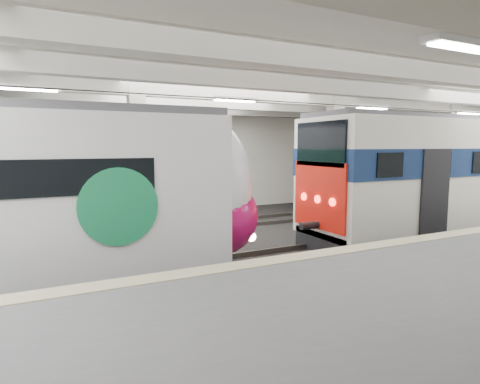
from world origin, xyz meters
TOP-DOWN VIEW (x-y plane):
  - station_hall at (0.00, -1.74)m, footprint 36.00×24.00m
  - modern_emu at (-6.58, -0.00)m, footprint 13.42×2.77m
  - older_rer at (8.70, 0.00)m, footprint 13.61×3.00m

SIDE VIEW (x-z plane):
  - modern_emu at x=-6.58m, z-range -0.03..4.31m
  - older_rer at x=8.70m, z-range 0.11..4.59m
  - station_hall at x=0.00m, z-range 0.37..6.12m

